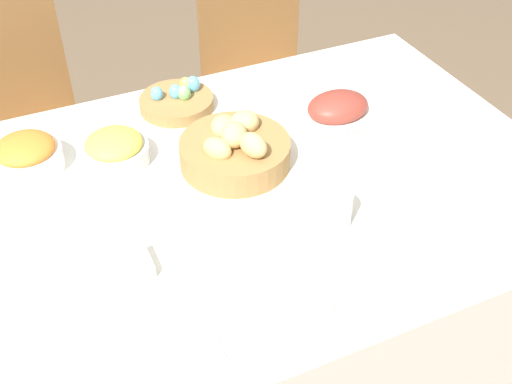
{
  "coord_description": "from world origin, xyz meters",
  "views": [
    {
      "loc": [
        -0.46,
        -1.12,
        1.77
      ],
      "look_at": [
        0.01,
        -0.08,
        0.81
      ],
      "focal_mm": 45.0,
      "sensor_mm": 36.0,
      "label": 1
    }
  ],
  "objects_px": {
    "carrot_bowl": "(26,155)",
    "spoon": "(349,275)",
    "chair_far_right": "(262,72)",
    "bread_basket": "(235,148)",
    "butter_dish": "(121,269)",
    "dinner_plate": "(275,301)",
    "knife": "(337,280)",
    "ham_platter": "(338,109)",
    "fork": "(209,325)",
    "chair_far_left": "(25,126)",
    "egg_basket": "(177,101)",
    "pineapple_bowl": "(115,149)",
    "drinking_cup": "(334,208)"
  },
  "relations": [
    {
      "from": "bread_basket",
      "to": "chair_far_left",
      "type": "bearing_deg",
      "value": 119.62
    },
    {
      "from": "ham_platter",
      "to": "dinner_plate",
      "type": "relative_size",
      "value": 1.17
    },
    {
      "from": "dinner_plate",
      "to": "drinking_cup",
      "type": "bearing_deg",
      "value": 35.1
    },
    {
      "from": "chair_far_left",
      "to": "carrot_bowl",
      "type": "distance_m",
      "value": 0.68
    },
    {
      "from": "dinner_plate",
      "to": "butter_dish",
      "type": "xyz_separation_m",
      "value": [
        -0.26,
        0.2,
        0.01
      ]
    },
    {
      "from": "dinner_plate",
      "to": "bread_basket",
      "type": "bearing_deg",
      "value": 76.81
    },
    {
      "from": "chair_far_right",
      "to": "bread_basket",
      "type": "distance_m",
      "value": 0.97
    },
    {
      "from": "chair_far_right",
      "to": "butter_dish",
      "type": "bearing_deg",
      "value": -126.81
    },
    {
      "from": "ham_platter",
      "to": "dinner_plate",
      "type": "xyz_separation_m",
      "value": [
        -0.45,
        -0.54,
        -0.02
      ]
    },
    {
      "from": "spoon",
      "to": "carrot_bowl",
      "type": "bearing_deg",
      "value": 128.45
    },
    {
      "from": "pineapple_bowl",
      "to": "butter_dish",
      "type": "height_order",
      "value": "pineapple_bowl"
    },
    {
      "from": "pineapple_bowl",
      "to": "fork",
      "type": "distance_m",
      "value": 0.59
    },
    {
      "from": "bread_basket",
      "to": "fork",
      "type": "bearing_deg",
      "value": -118.66
    },
    {
      "from": "egg_basket",
      "to": "dinner_plate",
      "type": "xyz_separation_m",
      "value": [
        -0.06,
        -0.77,
        -0.02
      ]
    },
    {
      "from": "bread_basket",
      "to": "knife",
      "type": "distance_m",
      "value": 0.46
    },
    {
      "from": "chair_far_right",
      "to": "drinking_cup",
      "type": "bearing_deg",
      "value": -106.05
    },
    {
      "from": "spoon",
      "to": "chair_far_right",
      "type": "bearing_deg",
      "value": 71.5
    },
    {
      "from": "chair_far_right",
      "to": "dinner_plate",
      "type": "height_order",
      "value": "chair_far_right"
    },
    {
      "from": "chair_far_left",
      "to": "ham_platter",
      "type": "relative_size",
      "value": 3.46
    },
    {
      "from": "dinner_plate",
      "to": "knife",
      "type": "height_order",
      "value": "dinner_plate"
    },
    {
      "from": "ham_platter",
      "to": "fork",
      "type": "relative_size",
      "value": 1.63
    },
    {
      "from": "egg_basket",
      "to": "dinner_plate",
      "type": "distance_m",
      "value": 0.77
    },
    {
      "from": "chair_far_left",
      "to": "bread_basket",
      "type": "distance_m",
      "value": 0.98
    },
    {
      "from": "bread_basket",
      "to": "dinner_plate",
      "type": "bearing_deg",
      "value": -103.19
    },
    {
      "from": "chair_far_right",
      "to": "knife",
      "type": "distance_m",
      "value": 1.36
    },
    {
      "from": "bread_basket",
      "to": "spoon",
      "type": "distance_m",
      "value": 0.47
    },
    {
      "from": "chair_far_right",
      "to": "pineapple_bowl",
      "type": "relative_size",
      "value": 5.55
    },
    {
      "from": "carrot_bowl",
      "to": "spoon",
      "type": "bearing_deg",
      "value": -49.83
    },
    {
      "from": "pineapple_bowl",
      "to": "knife",
      "type": "bearing_deg",
      "value": -62.16
    },
    {
      "from": "fork",
      "to": "butter_dish",
      "type": "distance_m",
      "value": 0.23
    },
    {
      "from": "chair_far_right",
      "to": "carrot_bowl",
      "type": "distance_m",
      "value": 1.16
    },
    {
      "from": "ham_platter",
      "to": "knife",
      "type": "height_order",
      "value": "ham_platter"
    },
    {
      "from": "chair_far_right",
      "to": "chair_far_left",
      "type": "xyz_separation_m",
      "value": [
        -0.91,
        -0.0,
        0.0
      ]
    },
    {
      "from": "carrot_bowl",
      "to": "spoon",
      "type": "relative_size",
      "value": 1.03
    },
    {
      "from": "egg_basket",
      "to": "fork",
      "type": "relative_size",
      "value": 1.24
    },
    {
      "from": "pineapple_bowl",
      "to": "chair_far_right",
      "type": "bearing_deg",
      "value": 43.03
    },
    {
      "from": "chair_far_right",
      "to": "drinking_cup",
      "type": "distance_m",
      "value": 1.2
    },
    {
      "from": "egg_basket",
      "to": "dinner_plate",
      "type": "relative_size",
      "value": 0.89
    },
    {
      "from": "ham_platter",
      "to": "fork",
      "type": "xyz_separation_m",
      "value": [
        -0.6,
        -0.54,
        -0.02
      ]
    },
    {
      "from": "chair_far_right",
      "to": "dinner_plate",
      "type": "xyz_separation_m",
      "value": [
        -0.56,
        -1.27,
        0.26
      ]
    },
    {
      "from": "bread_basket",
      "to": "pineapple_bowl",
      "type": "distance_m",
      "value": 0.31
    },
    {
      "from": "drinking_cup",
      "to": "butter_dish",
      "type": "distance_m",
      "value": 0.49
    },
    {
      "from": "spoon",
      "to": "drinking_cup",
      "type": "xyz_separation_m",
      "value": [
        0.05,
        0.16,
        0.05
      ]
    },
    {
      "from": "knife",
      "to": "drinking_cup",
      "type": "relative_size",
      "value": 1.76
    },
    {
      "from": "chair_far_left",
      "to": "carrot_bowl",
      "type": "height_order",
      "value": "chair_far_left"
    },
    {
      "from": "drinking_cup",
      "to": "dinner_plate",
      "type": "bearing_deg",
      "value": -144.9
    },
    {
      "from": "egg_basket",
      "to": "butter_dish",
      "type": "bearing_deg",
      "value": -119.39
    },
    {
      "from": "dinner_plate",
      "to": "fork",
      "type": "height_order",
      "value": "dinner_plate"
    },
    {
      "from": "chair_far_right",
      "to": "butter_dish",
      "type": "height_order",
      "value": "chair_far_right"
    },
    {
      "from": "spoon",
      "to": "bread_basket",
      "type": "bearing_deg",
      "value": 96.42
    }
  ]
}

